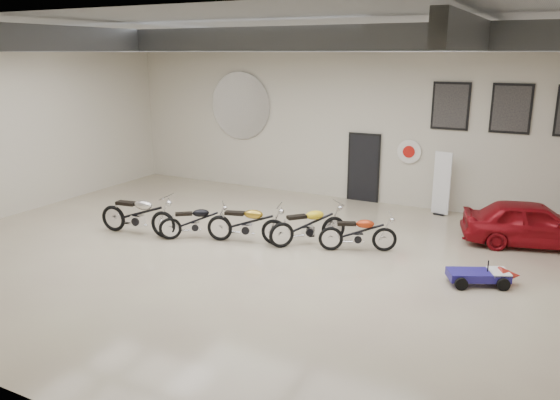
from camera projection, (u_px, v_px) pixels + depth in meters
The scene contains 18 objects.
floor at pixel (256, 258), 12.54m from camera, with size 16.00×12.00×0.01m, color #BAB28E.
ceiling at pixel (253, 31), 11.23m from camera, with size 16.00×12.00×0.01m, color gray.
back_wall at pixel (351, 121), 17.02m from camera, with size 16.00×0.02×5.00m, color beige.
left_wall at pixel (10, 128), 15.44m from camera, with size 0.02×12.00×5.00m, color beige.
ceiling_beams at pixel (253, 44), 11.29m from camera, with size 15.80×11.80×0.32m, color #5C5F64, non-canonical shape.
door at pixel (364, 168), 17.13m from camera, with size 0.92×0.08×2.10m, color black.
logo_plaque at pixel (240, 106), 18.68m from camera, with size 2.30×0.06×1.16m, color silver, non-canonical shape.
poster_left at pixel (451, 106), 15.49m from camera, with size 1.05×0.08×1.35m, color black, non-canonical shape.
poster_mid at pixel (511, 109), 14.78m from camera, with size 1.05×0.08×1.35m, color black, non-canonical shape.
oil_sign at pixel (409, 152), 16.34m from camera, with size 0.72×0.10×0.72m, color white, non-canonical shape.
banner_stand at pixel (442, 184), 15.66m from camera, with size 0.51×0.20×1.86m, color white, non-canonical shape.
motorcycle_silver at pixel (137, 214), 14.04m from camera, with size 2.17×0.67×1.13m, color silver, non-canonical shape.
motorcycle_black at pixel (195, 221), 13.78m from camera, with size 1.76×0.55×0.92m, color silver, non-canonical shape.
motorcycle_gold at pixel (247, 223), 13.44m from camera, with size 2.00×0.62×1.04m, color silver, non-canonical shape.
motorcycle_yellow at pixel (308, 224), 13.32m from camera, with size 1.97×0.61×1.02m, color silver, non-canonical shape.
motorcycle_red at pixel (358, 232), 12.89m from camera, with size 1.81×0.56×0.94m, color silver, non-canonical shape.
go_kart at pixel (485, 272), 11.05m from camera, with size 1.47×0.66×0.53m, color navy, non-canonical shape.
vintage_car at pixel (533, 223), 13.23m from camera, with size 3.28×1.33×1.12m, color maroon.
Camera 1 is at (5.91, -10.17, 4.58)m, focal length 35.00 mm.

